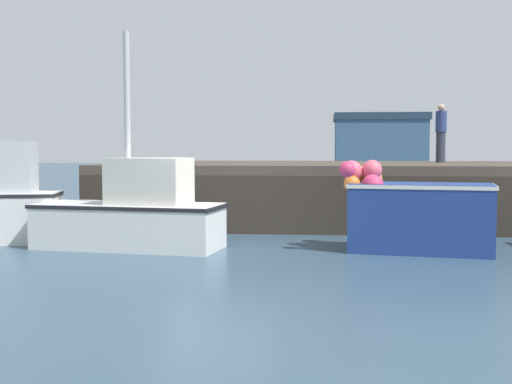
% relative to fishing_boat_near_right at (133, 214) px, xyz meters
% --- Properties ---
extents(ground, '(120.00, 160.00, 0.10)m').
position_rel_fishing_boat_near_right_xyz_m(ground, '(1.84, -0.16, -0.82)').
color(ground, '#334C60').
extents(pier, '(13.22, 6.68, 1.76)m').
position_rel_fishing_boat_near_right_xyz_m(pier, '(4.38, 5.38, 0.69)').
color(pier, '#473D33').
rests_on(pier, ground).
extents(fishing_boat_near_right, '(4.33, 2.11, 4.75)m').
position_rel_fishing_boat_near_right_xyz_m(fishing_boat_near_right, '(0.00, 0.00, 0.00)').
color(fishing_boat_near_right, silver).
rests_on(fishing_boat_near_right, ground).
extents(fishing_boat_mid, '(3.34, 1.90, 1.96)m').
position_rel_fishing_boat_near_right_xyz_m(fishing_boat_mid, '(6.13, 0.12, 0.07)').
color(fishing_boat_mid, navy).
rests_on(fishing_boat_mid, ground).
extents(dockworker, '(0.34, 0.34, 1.82)m').
position_rel_fishing_boat_near_right_xyz_m(dockworker, '(7.84, 7.05, 1.91)').
color(dockworker, '#2D3342').
rests_on(dockworker, pier).
extents(warehouse, '(6.57, 4.86, 4.66)m').
position_rel_fishing_boat_near_right_xyz_m(warehouse, '(8.30, 34.13, 1.58)').
color(warehouse, '#385675').
rests_on(warehouse, ground).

